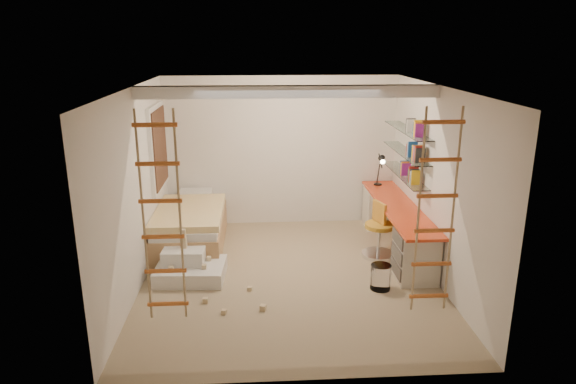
{
  "coord_description": "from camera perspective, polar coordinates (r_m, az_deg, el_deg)",
  "views": [
    {
      "loc": [
        -0.42,
        -6.48,
        3.19
      ],
      "look_at": [
        0.0,
        0.3,
        1.15
      ],
      "focal_mm": 32.0,
      "sensor_mm": 36.0,
      "label": 1
    }
  ],
  "objects": [
    {
      "name": "window_frame",
      "position": [
        8.3,
        -14.29,
        4.78
      ],
      "size": [
        0.06,
        1.15,
        1.35
      ],
      "primitive_type": "cube",
      "color": "white",
      "rests_on": "wall_left"
    },
    {
      "name": "play_platform",
      "position": [
        7.3,
        -10.92,
        -8.14
      ],
      "size": [
        0.97,
        0.78,
        0.41
      ],
      "color": "silver",
      "rests_on": "floor"
    },
    {
      "name": "rope_ladder_right",
      "position": [
        5.32,
        16.09,
        -2.3
      ],
      "size": [
        0.41,
        0.04,
        2.13
      ],
      "primitive_type": null,
      "color": "#C65621",
      "rests_on": "ceiling"
    },
    {
      "name": "desk",
      "position": [
        8.14,
        11.93,
        -3.68
      ],
      "size": [
        0.56,
        2.8,
        0.75
      ],
      "color": "red",
      "rests_on": "floor"
    },
    {
      "name": "shelves",
      "position": [
        8.13,
        12.94,
        4.28
      ],
      "size": [
        0.25,
        1.8,
        0.71
      ],
      "color": "white",
      "rests_on": "wall_right"
    },
    {
      "name": "window_blind",
      "position": [
        8.29,
        -14.02,
        4.79
      ],
      "size": [
        0.02,
        1.0,
        1.2
      ],
      "primitive_type": "cube",
      "color": "#4C2D1E",
      "rests_on": "window_frame"
    },
    {
      "name": "bed",
      "position": [
        8.29,
        -10.69,
        -3.78
      ],
      "size": [
        1.02,
        2.0,
        0.69
      ],
      "color": "#AD7F51",
      "rests_on": "floor"
    },
    {
      "name": "toy_blocks",
      "position": [
        6.93,
        -9.07,
        -8.45
      ],
      "size": [
        1.29,
        1.18,
        0.68
      ],
      "color": "#CCB284",
      "rests_on": "floor"
    },
    {
      "name": "swivel_chair",
      "position": [
        7.9,
        10.06,
        -4.91
      ],
      "size": [
        0.63,
        0.63,
        0.85
      ],
      "color": "#BB8924",
      "rests_on": "floor"
    },
    {
      "name": "books",
      "position": [
        8.11,
        12.97,
        4.77
      ],
      "size": [
        0.14,
        0.7,
        0.92
      ],
      "color": "yellow",
      "rests_on": "shelves"
    },
    {
      "name": "rope_ladder_left",
      "position": [
        5.11,
        -13.85,
        -2.94
      ],
      "size": [
        0.41,
        0.04,
        2.13
      ],
      "primitive_type": null,
      "color": "orange",
      "rests_on": "ceiling"
    },
    {
      "name": "task_lamp",
      "position": [
        8.81,
        10.3,
        2.95
      ],
      "size": [
        0.14,
        0.36,
        0.57
      ],
      "color": "black",
      "rests_on": "desk"
    },
    {
      "name": "ceiling_beam",
      "position": [
        6.83,
        -0.0,
        11.08
      ],
      "size": [
        4.0,
        0.18,
        0.16
      ],
      "primitive_type": "cube",
      "color": "white",
      "rests_on": "ceiling"
    },
    {
      "name": "floor",
      "position": [
        7.24,
        0.15,
        -9.44
      ],
      "size": [
        4.5,
        4.5,
        0.0
      ],
      "primitive_type": "plane",
      "color": "#9C8764",
      "rests_on": "ground"
    },
    {
      "name": "waste_bin",
      "position": [
        6.97,
        10.26,
        -9.27
      ],
      "size": [
        0.27,
        0.27,
        0.34
      ],
      "primitive_type": "cylinder",
      "color": "white",
      "rests_on": "floor"
    }
  ]
}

